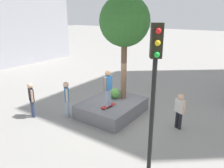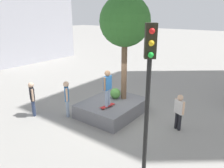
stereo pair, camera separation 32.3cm
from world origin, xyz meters
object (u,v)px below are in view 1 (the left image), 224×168
Objects in this scene: skateboard at (108,106)px; skateboarder at (108,86)px; bystander_watching at (31,98)px; planter_ledge at (112,108)px; pedestrian_crossing at (67,97)px; passerby_with_bag at (180,109)px; plaza_tree at (125,22)px; traffic_light_corner at (154,82)px.

skateboard is 0.98m from skateboarder.
skateboard is 0.48× the size of bystander_watching.
pedestrian_crossing is (1.47, -1.59, 0.69)m from planter_ledge.
skateboard is 0.51× the size of passerby_with_bag.
pedestrian_crossing is at bearing -47.32° from planter_ledge.
plaza_tree is at bearing -94.16° from passerby_with_bag.
bystander_watching is at bearing -61.62° from skateboard.
traffic_light_corner is 4.29m from passerby_with_bag.
bystander_watching is (2.42, -2.99, 0.65)m from planter_ledge.
bystander_watching is (-0.76, -6.53, -2.15)m from traffic_light_corner.
skateboarder is (1.36, 0.03, -2.71)m from plaza_tree.
planter_ledge is 1.93× the size of passerby_with_bag.
passerby_with_bag is 5.16m from pedestrian_crossing.
passerby_with_bag is 0.94× the size of bystander_watching.
skateboarder is 3.75m from bystander_watching.
planter_ledge is at bearing 132.68° from pedestrian_crossing.
bystander_watching is (0.95, -1.39, -0.04)m from pedestrian_crossing.
bystander_watching is (1.75, -3.24, 0.25)m from skateboard.
traffic_light_corner reaches higher than skateboarder.
planter_ledge is 1.74× the size of pedestrian_crossing.
planter_ledge is 0.67× the size of traffic_light_corner.
plaza_tree is 3.94m from skateboard.
pedestrian_crossing is (2.16, -1.81, -3.40)m from plaza_tree.
planter_ledge is 0.81m from skateboard.
traffic_light_corner reaches higher than skateboard.
traffic_light_corner is at bearing 40.60° from plaza_tree.
traffic_light_corner is (2.51, 3.29, 1.42)m from skateboarder.
planter_ledge is 0.62× the size of plaza_tree.
bystander_watching reaches higher than planter_ledge.
skateboarder reaches higher than skateboard.
skateboarder is at bearing -3.58° from skateboard.
bystander_watching reaches higher than passerby_with_bag.
passerby_with_bag is at bearing 111.34° from skateboard.
planter_ledge is 3.90m from bystander_watching.
plaza_tree is 6.05× the size of skateboard.
planter_ledge is 1.55m from skateboarder.
traffic_light_corner is (2.51, 3.29, 2.41)m from skateboard.
skateboarder is (0.00, -0.00, 0.98)m from skateboard.
plaza_tree is at bearing -139.40° from traffic_light_corner.
skateboarder reaches higher than bystander_watching.
plaza_tree is at bearing -178.81° from skateboarder.
pedestrian_crossing is 1.04× the size of bystander_watching.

